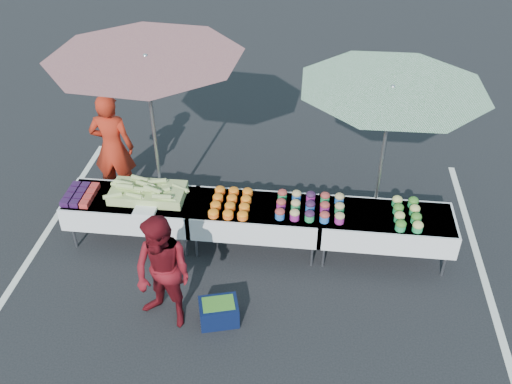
# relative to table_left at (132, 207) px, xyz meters

# --- Properties ---
(ground) EXTENTS (80.00, 80.00, 0.00)m
(ground) POSITION_rel_table_left_xyz_m (1.80, 0.00, -0.58)
(ground) COLOR black
(stripe_left) EXTENTS (0.10, 5.00, 0.00)m
(stripe_left) POSITION_rel_table_left_xyz_m (-1.40, 0.00, -0.58)
(stripe_left) COLOR silver
(stripe_left) RESTS_ON ground
(stripe_right) EXTENTS (0.10, 5.00, 0.00)m
(stripe_right) POSITION_rel_table_left_xyz_m (5.00, 0.00, -0.58)
(stripe_right) COLOR silver
(stripe_right) RESTS_ON ground
(table_left) EXTENTS (1.86, 0.81, 0.75)m
(table_left) POSITION_rel_table_left_xyz_m (0.00, 0.00, 0.00)
(table_left) COLOR white
(table_left) RESTS_ON ground
(table_center) EXTENTS (1.86, 0.81, 0.75)m
(table_center) POSITION_rel_table_left_xyz_m (1.80, 0.00, 0.00)
(table_center) COLOR white
(table_center) RESTS_ON ground
(table_right) EXTENTS (1.86, 0.81, 0.75)m
(table_right) POSITION_rel_table_left_xyz_m (3.60, 0.00, 0.00)
(table_right) COLOR white
(table_right) RESTS_ON ground
(berry_punnets) EXTENTS (0.40, 0.54, 0.08)m
(berry_punnets) POSITION_rel_table_left_xyz_m (-0.71, -0.06, 0.21)
(berry_punnets) COLOR #240B2E
(berry_punnets) RESTS_ON table_left
(corn_pile) EXTENTS (1.16, 0.57, 0.26)m
(corn_pile) POSITION_rel_table_left_xyz_m (0.24, 0.04, 0.26)
(corn_pile) COLOR #94AA57
(corn_pile) RESTS_ON table_left
(plastic_bags) EXTENTS (0.30, 0.25, 0.05)m
(plastic_bags) POSITION_rel_table_left_xyz_m (0.30, -0.30, 0.19)
(plastic_bags) COLOR white
(plastic_bags) RESTS_ON table_left
(carrot_bowls) EXTENTS (0.55, 0.69, 0.11)m
(carrot_bowls) POSITION_rel_table_left_xyz_m (1.45, -0.01, 0.22)
(carrot_bowls) COLOR orange
(carrot_bowls) RESTS_ON table_center
(potato_cups) EXTENTS (0.94, 0.58, 0.16)m
(potato_cups) POSITION_rel_table_left_xyz_m (2.55, 0.00, 0.25)
(potato_cups) COLOR blue
(potato_cups) RESTS_ON table_right
(bean_baskets) EXTENTS (0.36, 0.68, 0.15)m
(bean_baskets) POSITION_rel_table_left_xyz_m (3.86, -0.01, 0.24)
(bean_baskets) COLOR #259650
(bean_baskets) RESTS_ON table_right
(vendor) EXTENTS (0.69, 0.47, 1.84)m
(vendor) POSITION_rel_table_left_xyz_m (-0.57, 1.03, 0.34)
(vendor) COLOR #A82513
(vendor) RESTS_ON ground
(customer) EXTENTS (0.95, 0.87, 1.60)m
(customer) POSITION_rel_table_left_xyz_m (0.86, -1.50, 0.21)
(customer) COLOR maroon
(customer) RESTS_ON ground
(umbrella_left) EXTENTS (3.31, 3.31, 2.70)m
(umbrella_left) POSITION_rel_table_left_xyz_m (0.29, 0.54, 1.86)
(umbrella_left) COLOR black
(umbrella_left) RESTS_ON ground
(umbrella_right) EXTENTS (3.22, 3.22, 2.50)m
(umbrella_right) POSITION_rel_table_left_xyz_m (3.47, 0.40, 1.68)
(umbrella_right) COLOR black
(umbrella_right) RESTS_ON ground
(storage_bin) EXTENTS (0.56, 0.47, 0.31)m
(storage_bin) POSITION_rel_table_left_xyz_m (1.50, -1.45, -0.42)
(storage_bin) COLOR #0B1437
(storage_bin) RESTS_ON ground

